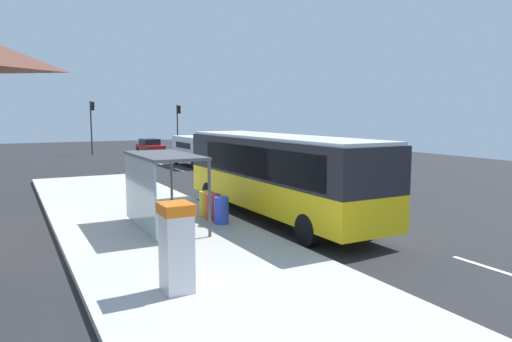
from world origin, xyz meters
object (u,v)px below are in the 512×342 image
at_px(bus, 276,171).
at_px(ticket_machine, 177,247).
at_px(recycling_bin_red, 214,207).
at_px(traffic_light_far_side, 92,119).
at_px(recycling_bin_yellow, 206,204).
at_px(bus_shelter, 155,172).
at_px(sedan_near, 150,146).
at_px(white_van, 195,149).
at_px(recycling_bin_blue, 221,210).
at_px(traffic_light_near_side, 178,121).

distance_m(bus, ticket_machine, 8.39).
height_order(recycling_bin_red, traffic_light_far_side, traffic_light_far_side).
relative_size(recycling_bin_yellow, bus_shelter, 0.24).
relative_size(bus, recycling_bin_red, 11.62).
bearing_deg(sedan_near, bus, -97.05).
bearing_deg(bus, recycling_bin_red, 174.41).
height_order(white_van, traffic_light_far_side, traffic_light_far_side).
distance_m(ticket_machine, recycling_bin_red, 7.06).
xyz_separation_m(ticket_machine, recycling_bin_blue, (3.44, 5.44, -0.52)).
bearing_deg(traffic_light_near_side, bus, -102.38).
height_order(bus, recycling_bin_blue, bus).
bearing_deg(bus, white_van, 78.40).
xyz_separation_m(white_van, recycling_bin_yellow, (-6.40, -18.12, -0.69)).
xyz_separation_m(recycling_bin_red, bus_shelter, (-2.21, -0.30, 1.44)).
bearing_deg(ticket_machine, recycling_bin_yellow, 63.33).
height_order(sedan_near, recycling_bin_red, sedan_near).
bearing_deg(traffic_light_near_side, white_van, -103.46).
distance_m(bus, bus_shelter, 4.71).
bearing_deg(white_van, recycling_bin_red, -108.78).
xyz_separation_m(bus, ticket_machine, (-5.92, -5.90, -0.67)).
distance_m(white_van, traffic_light_near_side, 14.31).
bearing_deg(traffic_light_near_side, ticket_machine, -108.73).
relative_size(sedan_near, traffic_light_far_side, 0.84).
relative_size(recycling_bin_red, traffic_light_far_side, 0.18).
xyz_separation_m(bus, sedan_near, (4.01, 32.42, -1.05)).
xyz_separation_m(recycling_bin_blue, traffic_light_near_side, (9.70, 33.31, 2.67)).
bearing_deg(traffic_light_far_side, bus_shelter, -95.61).
bearing_deg(traffic_light_far_side, ticket_machine, -96.54).
xyz_separation_m(bus, white_van, (3.91, 19.07, -0.50)).
bearing_deg(recycling_bin_blue, traffic_light_near_side, 73.76).
xyz_separation_m(ticket_machine, traffic_light_near_side, (13.14, 38.75, 2.16)).
bearing_deg(ticket_machine, bus_shelter, 78.17).
bearing_deg(recycling_bin_red, traffic_light_far_side, 88.12).
bearing_deg(recycling_bin_red, bus_shelter, -172.37).
relative_size(white_van, bus_shelter, 1.30).
distance_m(bus, traffic_light_far_side, 33.72).
xyz_separation_m(white_van, traffic_light_far_side, (-5.30, 14.58, 2.17)).
bearing_deg(sedan_near, traffic_light_near_side, 7.58).
xyz_separation_m(sedan_near, bus_shelter, (-8.71, -32.48, 1.31)).
bearing_deg(recycling_bin_yellow, sedan_near, 78.34).
relative_size(recycling_bin_yellow, traffic_light_far_side, 0.18).
relative_size(bus, sedan_near, 2.48).
bearing_deg(recycling_bin_yellow, recycling_bin_blue, -90.00).
distance_m(bus, traffic_light_near_side, 33.66).
bearing_deg(white_van, ticket_machine, -111.51).
distance_m(ticket_machine, bus_shelter, 6.04).
xyz_separation_m(ticket_machine, recycling_bin_red, (3.44, 6.14, -0.52)).
relative_size(white_van, traffic_light_far_side, 0.98).
height_order(white_van, sedan_near, white_van).
relative_size(recycling_bin_yellow, traffic_light_near_side, 0.19).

